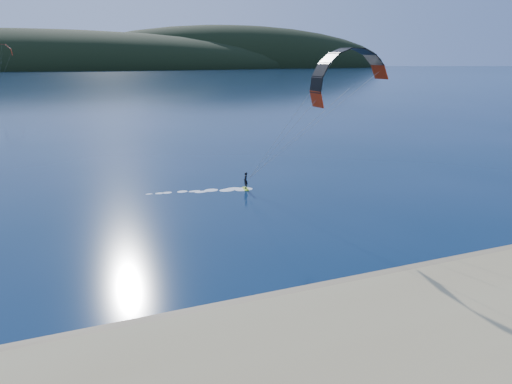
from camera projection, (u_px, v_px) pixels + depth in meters
ground at (240, 369)px, 20.19m from camera, size 1800.00×1800.00×0.00m
wet_sand at (212, 317)px, 24.20m from camera, size 220.00×2.50×0.10m
headland at (76, 69)px, 686.00m from camera, size 1200.00×310.00×140.00m
kitesurfer_near at (344, 92)px, 42.41m from camera, size 22.78×9.46×14.63m
kitesurfer_far at (2, 54)px, 177.23m from camera, size 8.71×6.54×17.65m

